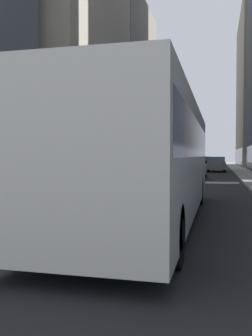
# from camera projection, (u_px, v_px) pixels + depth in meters

# --- Properties ---
(ground_plane) EXTENTS (120.00, 120.00, 0.00)m
(ground_plane) POSITION_uv_depth(u_px,v_px,m) (190.00, 172.00, 40.50)
(ground_plane) COLOR #232326
(sidewalk_left) EXTENTS (2.40, 110.00, 0.15)m
(sidewalk_left) POSITION_uv_depth(u_px,v_px,m) (139.00, 170.00, 41.87)
(sidewalk_left) COLOR #9E9991
(sidewalk_left) RESTS_ON ground
(sidewalk_right) EXTENTS (2.40, 110.00, 0.15)m
(sidewalk_right) POSITION_uv_depth(u_px,v_px,m) (245.00, 171.00, 39.12)
(sidewalk_right) COLOR gray
(sidewalk_right) RESTS_ON ground
(building_left_mid) EXTENTS (11.91, 16.10, 27.75)m
(building_left_mid) POSITION_uv_depth(u_px,v_px,m) (42.00, 15.00, 31.99)
(building_left_mid) COLOR #B2A893
(building_left_mid) RESTS_ON ground
(building_left_far) EXTENTS (11.81, 16.26, 21.22)m
(building_left_far) POSITION_uv_depth(u_px,v_px,m) (101.00, 87.00, 48.29)
(building_left_far) COLOR gray
(building_left_far) RESTS_ON ground
(transit_bus) EXTENTS (2.78, 11.53, 3.05)m
(transit_bus) POSITION_uv_depth(u_px,v_px,m) (150.00, 155.00, 10.06)
(transit_bus) COLOR silver
(transit_bus) RESTS_ON ground
(car_blue_hatchback) EXTENTS (1.88, 4.64, 1.62)m
(car_blue_hatchback) POSITION_uv_depth(u_px,v_px,m) (182.00, 163.00, 43.83)
(car_blue_hatchback) COLOR #4C6BB7
(car_blue_hatchback) RESTS_ON ground
(car_silver_sedan) EXTENTS (1.92, 4.16, 1.62)m
(car_silver_sedan) POSITION_uv_depth(u_px,v_px,m) (123.00, 170.00, 23.22)
(car_silver_sedan) COLOR #B7BABF
(car_silver_sedan) RESTS_ON ground
(car_black_suv) EXTENTS (1.80, 4.26, 1.62)m
(car_black_suv) POSITION_uv_depth(u_px,v_px,m) (204.00, 163.00, 48.23)
(car_black_suv) COLOR black
(car_black_suv) RESTS_ON ground
(car_white_van) EXTENTS (1.78, 4.57, 1.62)m
(car_white_van) POSITION_uv_depth(u_px,v_px,m) (194.00, 168.00, 28.05)
(car_white_van) COLOR silver
(car_white_van) RESTS_ON ground
(car_grey_wagon) EXTENTS (1.89, 4.57, 1.62)m
(car_grey_wagon) POSITION_uv_depth(u_px,v_px,m) (216.00, 164.00, 39.88)
(car_grey_wagon) COLOR slate
(car_grey_wagon) RESTS_ON ground
(car_yellow_taxi) EXTENTS (1.94, 4.10, 1.62)m
(car_yellow_taxi) POSITION_uv_depth(u_px,v_px,m) (164.00, 167.00, 29.72)
(car_yellow_taxi) COLOR yellow
(car_yellow_taxi) RESTS_ON ground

